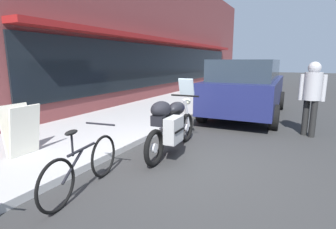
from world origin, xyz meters
name	(u,v)px	position (x,y,z in m)	size (l,w,h in m)	color
ground_plane	(185,162)	(0.00, 0.00, 0.00)	(80.00, 80.00, 0.00)	#2F2F2F
storefront_building	(171,34)	(8.41, 4.48, 3.07)	(24.81, 0.90, 6.27)	brown
sidewalk_curb	(205,94)	(9.00, 2.79, 0.06)	(30.00, 3.05, 0.12)	#A4A4A4
touring_motorcycle	(171,124)	(0.25, 0.39, 0.60)	(2.17, 0.72, 1.40)	black
parked_bicycle	(83,167)	(-1.61, 0.80, 0.36)	(1.67, 0.48, 0.92)	black
parked_minivan	(247,86)	(4.63, -0.14, 0.95)	(4.94, 2.28, 1.79)	#191E4C
pedestrian_walking	(312,90)	(2.88, -1.94, 1.10)	(0.38, 0.56, 1.75)	black
sandwich_board_sign	(21,130)	(-1.24, 2.61, 0.57)	(0.55, 0.41, 0.89)	silver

